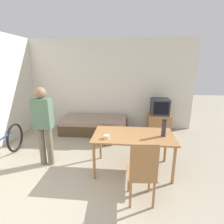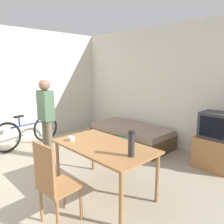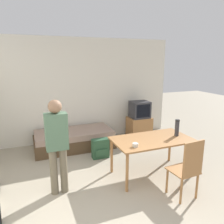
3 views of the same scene
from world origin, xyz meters
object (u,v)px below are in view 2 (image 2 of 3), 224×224
(tv, at_px, (215,143))
(daybed, at_px, (131,135))
(person_standing, at_px, (46,114))
(dining_table, at_px, (104,150))
(mate_bowl, at_px, (71,139))
(bicycle, at_px, (27,132))
(thermos_flask, at_px, (131,143))
(backpack, at_px, (120,148))
(wooden_chair, at_px, (52,181))

(tv, bearing_deg, daybed, -176.76)
(tv, height_order, person_standing, person_standing)
(daybed, distance_m, person_standing, 2.02)
(dining_table, relative_size, mate_bowl, 14.50)
(daybed, bearing_deg, dining_table, -59.21)
(bicycle, xyz_separation_m, thermos_flask, (3.15, -0.04, 0.55))
(daybed, xyz_separation_m, dining_table, (1.09, -1.83, 0.43))
(person_standing, xyz_separation_m, mate_bowl, (1.25, -0.26, -0.15))
(tv, xyz_separation_m, backpack, (-1.46, -0.90, -0.26))
(tv, bearing_deg, person_standing, -142.73)
(wooden_chair, xyz_separation_m, thermos_flask, (0.42, 0.84, 0.35))
(bicycle, relative_size, person_standing, 1.04)
(daybed, height_order, tv, tv)
(wooden_chair, xyz_separation_m, mate_bowl, (-0.58, 0.64, 0.21))
(person_standing, bearing_deg, thermos_flask, -1.48)
(mate_bowl, bearing_deg, wooden_chair, -48.04)
(bicycle, relative_size, backpack, 3.67)
(bicycle, height_order, mate_bowl, mate_bowl)
(bicycle, bearing_deg, tv, 29.44)
(dining_table, height_order, mate_bowl, mate_bowl)
(tv, xyz_separation_m, person_standing, (-2.50, -1.90, 0.43))
(dining_table, xyz_separation_m, bicycle, (-2.62, 0.01, -0.31))
(daybed, xyz_separation_m, person_standing, (-0.62, -1.80, 0.69))
(wooden_chair, relative_size, person_standing, 0.64)
(wooden_chair, xyz_separation_m, bicycle, (-2.73, 0.88, -0.20))
(tv, height_order, mate_bowl, tv)
(dining_table, relative_size, wooden_chair, 1.47)
(tv, height_order, wooden_chair, tv)
(tv, xyz_separation_m, bicycle, (-3.41, -1.92, -0.13))
(bicycle, xyz_separation_m, backpack, (1.95, 1.02, -0.12))
(backpack, bearing_deg, mate_bowl, -80.71)
(wooden_chair, height_order, mate_bowl, wooden_chair)
(daybed, bearing_deg, mate_bowl, -73.05)
(wooden_chair, relative_size, thermos_flask, 3.12)
(wooden_chair, height_order, thermos_flask, thermos_flask)
(tv, bearing_deg, dining_table, -112.08)
(dining_table, relative_size, thermos_flask, 4.59)
(tv, distance_m, wooden_chair, 2.88)
(daybed, xyz_separation_m, mate_bowl, (0.63, -2.05, 0.53))
(tv, height_order, thermos_flask, thermos_flask)
(bicycle, bearing_deg, dining_table, -0.30)
(wooden_chair, distance_m, thermos_flask, 1.00)
(person_standing, relative_size, backpack, 3.54)
(bicycle, height_order, person_standing, person_standing)
(backpack, bearing_deg, bicycle, -152.35)
(daybed, distance_m, backpack, 0.90)
(thermos_flask, distance_m, mate_bowl, 1.02)
(daybed, height_order, backpack, backpack)
(person_standing, bearing_deg, backpack, 43.85)
(backpack, bearing_deg, tv, 31.73)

